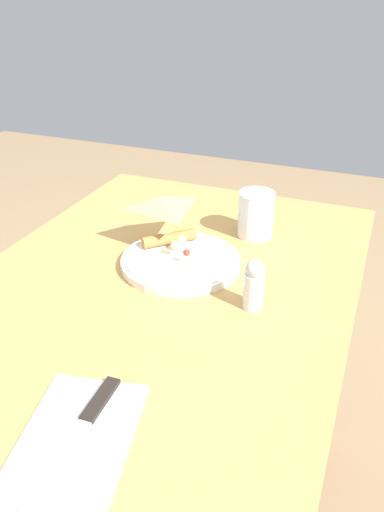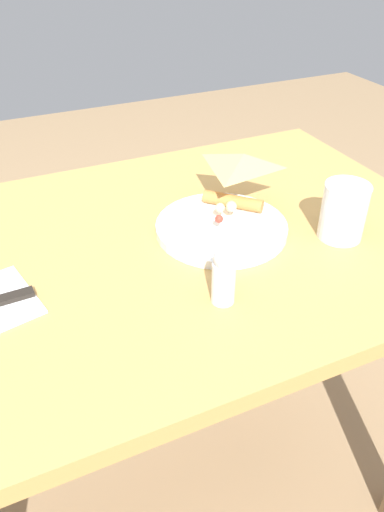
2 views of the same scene
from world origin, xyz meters
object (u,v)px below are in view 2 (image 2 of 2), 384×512
Objects in this scene: dining_table at (153,302)px; salt_shaker at (224,275)px; plate_pizza at (222,223)px; milk_glass at (343,214)px.

salt_shaker reaches higher than dining_table.
milk_glass is (-0.18, 0.10, 0.03)m from plate_pizza.
dining_table is at bearing -19.59° from milk_glass.
dining_table is 4.70× the size of plate_pizza.
milk_glass is at bearing -165.12° from salt_shaker.
dining_table is 0.37m from milk_glass.
milk_glass reaches higher than plate_pizza.
plate_pizza reaches higher than dining_table.
plate_pizza is 2.52× the size of salt_shaker.
plate_pizza is at bearing 175.84° from dining_table.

